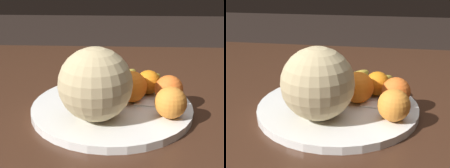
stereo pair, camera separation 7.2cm
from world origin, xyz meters
The scene contains 9 objects.
kitchen_table centered at (0.00, 0.00, 0.63)m, with size 1.46×1.18×0.71m.
fruit_bowl centered at (-0.07, -0.02, 0.72)m, with size 0.38×0.38×0.02m.
melon centered at (-0.10, -0.10, 0.80)m, with size 0.16×0.16×0.16m.
banana_bunch centered at (-0.05, 0.09, 0.75)m, with size 0.21×0.21×0.03m.
orange_front_left centered at (-0.03, -0.01, 0.76)m, with size 0.07×0.07×0.07m.
orange_front_right centered at (0.06, -0.09, 0.76)m, with size 0.07×0.07×0.07m.
orange_mid_center centered at (0.06, -0.01, 0.76)m, with size 0.07×0.07×0.07m.
orange_back_left centered at (0.02, 0.04, 0.76)m, with size 0.06×0.06×0.06m.
produce_tag centered at (0.03, -0.02, 0.73)m, with size 0.10×0.04×0.00m.
Camera 2 is at (0.03, -0.69, 1.04)m, focal length 50.00 mm.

